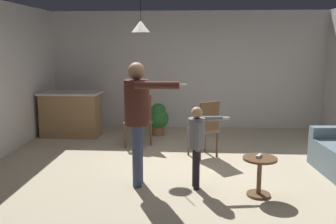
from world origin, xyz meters
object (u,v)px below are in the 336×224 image
at_px(kitchen_counter, 71,114).
at_px(person_child, 197,138).
at_px(dining_chair_by_counter, 140,118).
at_px(person_adult, 138,110).
at_px(side_table_by_couch, 259,172).
at_px(spare_remote_on_table, 259,156).
at_px(potted_plant_corner, 158,118).
at_px(dining_chair_near_wall, 205,127).

xyz_separation_m(kitchen_counter, person_child, (2.67, -2.77, 0.23)).
distance_m(kitchen_counter, dining_chair_by_counter, 1.74).
height_order(person_adult, person_child, person_adult).
bearing_deg(side_table_by_couch, spare_remote_on_table, 165.30).
bearing_deg(dining_chair_by_counter, person_adult, 118.23).
relative_size(kitchen_counter, potted_plant_corner, 1.80).
distance_m(kitchen_counter, dining_chair_near_wall, 3.13).
xyz_separation_m(person_child, potted_plant_corner, (-0.81, 2.95, -0.32)).
height_order(side_table_by_couch, dining_chair_near_wall, dining_chair_near_wall).
bearing_deg(spare_remote_on_table, person_adult, 170.04).
bearing_deg(potted_plant_corner, dining_chair_near_wall, -57.77).
bearing_deg(spare_remote_on_table, dining_chair_near_wall, 111.48).
bearing_deg(person_adult, person_child, 83.23).
bearing_deg(kitchen_counter, spare_remote_on_table, -40.71).
distance_m(dining_chair_by_counter, potted_plant_corner, 0.95).
distance_m(side_table_by_couch, person_child, 0.92).
xyz_separation_m(side_table_by_couch, dining_chair_by_counter, (-1.89, 2.27, 0.22)).
bearing_deg(kitchen_counter, side_table_by_couch, -40.63).
height_order(potted_plant_corner, spare_remote_on_table, potted_plant_corner).
xyz_separation_m(person_child, spare_remote_on_table, (0.80, -0.21, -0.17)).
distance_m(person_adult, spare_remote_on_table, 1.72).
relative_size(person_adult, dining_chair_near_wall, 1.72).
xyz_separation_m(kitchen_counter, potted_plant_corner, (1.86, 0.18, -0.09)).
bearing_deg(dining_chair_by_counter, dining_chair_near_wall, 173.03).
bearing_deg(dining_chair_near_wall, spare_remote_on_table, -102.10).
relative_size(side_table_by_couch, dining_chair_by_counter, 0.52).
relative_size(dining_chair_near_wall, potted_plant_corner, 1.43).
relative_size(dining_chair_by_counter, potted_plant_corner, 1.43).
xyz_separation_m(side_table_by_couch, potted_plant_corner, (-1.62, 3.16, 0.06)).
bearing_deg(dining_chair_near_wall, person_child, -129.91).
height_order(kitchen_counter, person_adult, person_adult).
distance_m(person_adult, person_child, 0.89).
relative_size(kitchen_counter, side_table_by_couch, 2.42).
distance_m(person_adult, dining_chair_by_counter, 2.07).
height_order(dining_chair_near_wall, spare_remote_on_table, dining_chair_near_wall).
bearing_deg(kitchen_counter, person_adult, -55.48).
bearing_deg(potted_plant_corner, person_adult, -90.01).
height_order(person_child, potted_plant_corner, person_child).
distance_m(side_table_by_couch, dining_chair_by_counter, 2.96).
bearing_deg(dining_chair_near_wall, kitchen_counter, 120.77).
distance_m(potted_plant_corner, spare_remote_on_table, 3.55).
xyz_separation_m(person_adult, person_child, (0.81, -0.07, -0.36)).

